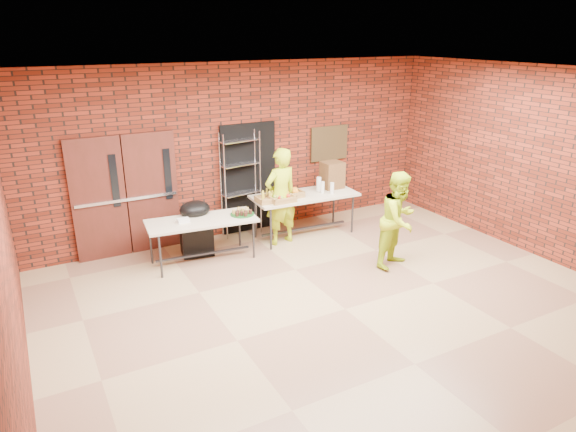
% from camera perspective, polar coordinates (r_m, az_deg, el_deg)
% --- Properties ---
extents(room, '(8.08, 7.08, 3.28)m').
position_cam_1_polar(room, '(6.75, 6.89, 1.60)').
color(room, '#866148').
rests_on(room, ground).
extents(double_doors, '(1.78, 0.12, 2.10)m').
position_cam_1_polar(double_doors, '(9.17, -17.52, 2.17)').
color(double_doors, '#4E1C16').
rests_on(double_doors, room).
extents(dark_doorway, '(1.10, 0.06, 2.10)m').
position_cam_1_polar(dark_doorway, '(9.84, -4.38, 4.21)').
color(dark_doorway, black).
rests_on(dark_doorway, room).
extents(bronze_plaque, '(0.85, 0.04, 0.70)m').
position_cam_1_polar(bronze_plaque, '(10.55, 4.60, 8.07)').
color(bronze_plaque, '#3F3119').
rests_on(bronze_plaque, room).
extents(wire_rack, '(0.76, 0.35, 1.99)m').
position_cam_1_polar(wire_rack, '(9.65, -5.27, 3.51)').
color(wire_rack, silver).
rests_on(wire_rack, room).
extents(table_left, '(1.88, 0.94, 0.74)m').
position_cam_1_polar(table_left, '(8.66, -9.57, -0.80)').
color(table_left, tan).
rests_on(table_left, room).
extents(table_right, '(2.02, 0.93, 0.81)m').
position_cam_1_polar(table_right, '(9.64, 1.86, 2.03)').
color(table_right, tan).
rests_on(table_right, room).
extents(basket_bananas, '(0.41, 0.32, 0.13)m').
position_cam_1_polar(basket_bananas, '(9.18, -2.21, 1.92)').
color(basket_bananas, olive).
rests_on(basket_bananas, table_right).
extents(basket_oranges, '(0.45, 0.35, 0.14)m').
position_cam_1_polar(basket_oranges, '(9.46, 0.21, 2.51)').
color(basket_oranges, olive).
rests_on(basket_oranges, table_right).
extents(basket_apples, '(0.44, 0.34, 0.14)m').
position_cam_1_polar(basket_apples, '(9.19, -0.68, 1.98)').
color(basket_apples, olive).
rests_on(basket_apples, table_right).
extents(muffin_tray, '(0.41, 0.41, 0.10)m').
position_cam_1_polar(muffin_tray, '(8.78, -5.12, 0.44)').
color(muffin_tray, '#144C18').
rests_on(muffin_tray, table_left).
extents(napkin_box, '(0.19, 0.13, 0.06)m').
position_cam_1_polar(napkin_box, '(8.57, -11.55, -0.49)').
color(napkin_box, silver).
rests_on(napkin_box, table_left).
extents(coffee_dispenser, '(0.39, 0.35, 0.51)m').
position_cam_1_polar(coffee_dispenser, '(10.00, 4.92, 4.57)').
color(coffee_dispenser, brown).
rests_on(coffee_dispenser, table_right).
extents(cup_stack_front, '(0.07, 0.07, 0.22)m').
position_cam_1_polar(cup_stack_front, '(9.69, 3.85, 3.20)').
color(cup_stack_front, silver).
rests_on(cup_stack_front, table_right).
extents(cup_stack_mid, '(0.07, 0.07, 0.22)m').
position_cam_1_polar(cup_stack_mid, '(9.66, 4.92, 3.09)').
color(cup_stack_mid, silver).
rests_on(cup_stack_mid, table_right).
extents(cup_stack_back, '(0.09, 0.09, 0.27)m').
position_cam_1_polar(cup_stack_back, '(9.82, 3.44, 3.57)').
color(cup_stack_back, silver).
rests_on(cup_stack_back, table_right).
extents(covered_grill, '(0.60, 0.53, 0.97)m').
position_cam_1_polar(covered_grill, '(9.03, -10.19, -1.29)').
color(covered_grill, black).
rests_on(covered_grill, room).
extents(volunteer_woman, '(0.70, 0.51, 1.78)m').
position_cam_1_polar(volunteer_woman, '(9.23, -0.82, 2.17)').
color(volunteer_woman, '#ADCC16').
rests_on(volunteer_woman, room).
extents(volunteer_man, '(0.94, 0.84, 1.60)m').
position_cam_1_polar(volunteer_man, '(8.55, 12.23, -0.40)').
color(volunteer_man, '#ADCC16').
rests_on(volunteer_man, room).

